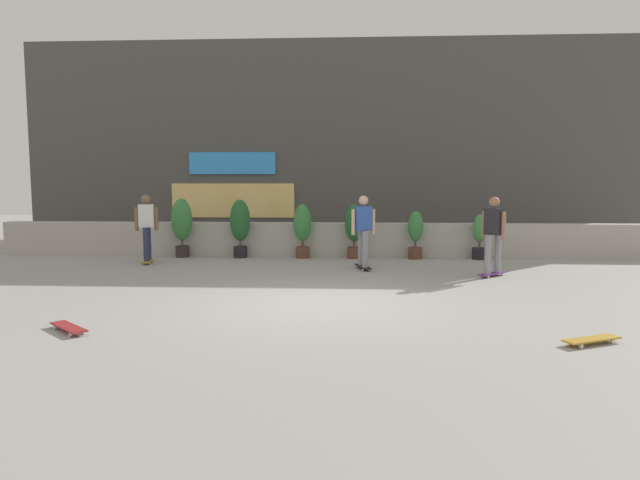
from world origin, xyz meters
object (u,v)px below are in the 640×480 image
Objects in this scene: skateboard_near_camera at (592,339)px; potted_plant_5 at (480,236)px; potted_plant_1 at (240,224)px; potted_plant_4 at (416,233)px; potted_plant_2 at (302,227)px; skater_foreground at (147,225)px; skater_far_left at (363,229)px; skateboard_aside at (69,327)px; potted_plant_0 at (182,223)px; skater_mid_plaza at (493,232)px; potted_plant_3 at (354,227)px.

potted_plant_5 is at bearing 87.56° from skateboard_near_camera.
potted_plant_1 is 4.62m from potted_plant_4.
skater_foreground reaches higher than potted_plant_2.
potted_plant_1 is 0.91× the size of skater_far_left.
skateboard_aside is at bearing -108.42° from potted_plant_2.
potted_plant_0 is at bearing 158.77° from skater_far_left.
skater_foreground and skater_far_left have the same top height.
skater_foreground is 2.32× the size of skateboard_aside.
skater_far_left is 2.32× the size of skateboard_aside.
potted_plant_4 is 0.74× the size of skater_foreground.
skater_mid_plaza reaches higher than skateboard_aside.
skater_mid_plaza is (4.29, -2.70, 0.13)m from potted_plant_2.
skater_foreground is at bearing -150.44° from potted_plant_1.
potted_plant_0 is 7.62m from skateboard_aside.
skater_far_left is at bearing -30.02° from potted_plant_1.
skateboard_near_camera is (7.50, -7.76, -0.86)m from potted_plant_0.
potted_plant_0 is 1.02× the size of potted_plant_1.
potted_plant_3 is 5.24m from skater_foreground.
potted_plant_1 is at bearing 83.53° from skateboard_aside.
skater_foreground reaches higher than skateboard_near_camera.
skater_mid_plaza is (1.33, -2.70, 0.26)m from potted_plant_4.
skater_far_left reaches higher than potted_plant_3.
potted_plant_2 reaches higher than skateboard_near_camera.
potted_plant_2 is at bearing 71.58° from skateboard_aside.
potted_plant_1 reaches higher than potted_plant_4.
potted_plant_2 is 0.84× the size of skater_foreground.
skater_foreground is (-0.52, -1.18, 0.02)m from potted_plant_0.
potted_plant_2 is at bearing 118.86° from skateboard_near_camera.
potted_plant_4 is (1.60, -0.00, -0.15)m from potted_plant_3.
skater_foreground is at bearing 140.64° from skateboard_near_camera.
skater_far_left is (-3.05, -1.86, 0.33)m from potted_plant_5.
potted_plant_3 is at bearing 0.00° from potted_plant_1.
potted_plant_5 is 3.59m from skater_far_left.
skater_mid_plaza is 8.40m from skateboard_aside.
potted_plant_3 is 3.26m from potted_plant_5.
skateboard_aside is at bearing 178.17° from skateboard_near_camera.
skateboard_near_camera is (2.72, -5.90, -0.88)m from skater_far_left.
potted_plant_0 is 6.19m from potted_plant_4.
potted_plant_2 is (1.66, -0.00, -0.08)m from potted_plant_1.
skater_mid_plaza reaches higher than potted_plant_2.
potted_plant_0 reaches higher than skateboard_near_camera.
potted_plant_5 is at bearing 46.65° from skateboard_aside.
skateboard_near_camera is at bearing -52.59° from potted_plant_1.
skater_far_left is at bearing 162.91° from skater_mid_plaza.
potted_plant_4 is at bearing 53.03° from skater_far_left.
skater_far_left is (-2.73, 0.84, 0.00)m from skater_mid_plaza.
potted_plant_4 reaches higher than skateboard_aside.
potted_plant_4 is at bearing 54.05° from skateboard_aside.
potted_plant_4 is 0.74× the size of skater_far_left.
skater_mid_plaza reaches higher than potted_plant_0.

